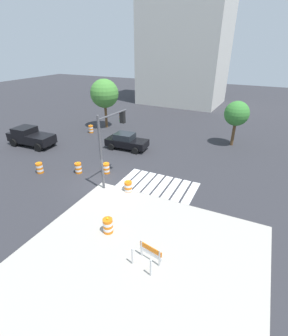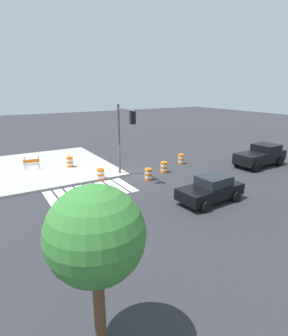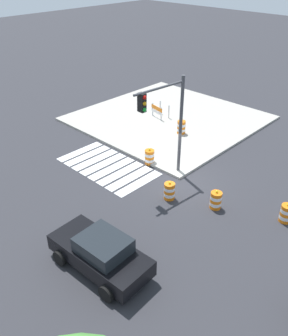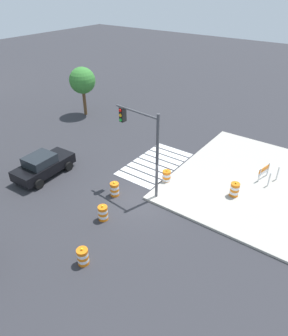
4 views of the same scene
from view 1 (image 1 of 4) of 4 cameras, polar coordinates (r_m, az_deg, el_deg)
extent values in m
plane|color=#2D2D33|center=(19.35, -9.79, -3.72)|extent=(120.00, 120.00, 0.00)
cube|color=#ADA89E|center=(12.81, -2.31, -22.09)|extent=(12.00, 12.00, 0.15)
cube|color=silver|center=(20.00, -3.63, -2.24)|extent=(0.60, 3.20, 0.02)
cube|color=silver|center=(19.68, -1.72, -2.71)|extent=(0.60, 3.20, 0.02)
cube|color=silver|center=(19.39, 0.26, -3.18)|extent=(0.60, 3.20, 0.02)
cube|color=silver|center=(19.12, 2.29, -3.67)|extent=(0.60, 3.20, 0.02)
cube|color=silver|center=(18.89, 4.38, -4.16)|extent=(0.60, 3.20, 0.02)
cube|color=silver|center=(18.67, 6.52, -4.66)|extent=(0.60, 3.20, 0.02)
cube|color=silver|center=(18.49, 8.72, -5.17)|extent=(0.60, 3.20, 0.02)
cube|color=silver|center=(18.33, 10.95, -5.68)|extent=(0.60, 3.20, 0.02)
cube|color=black|center=(25.41, -4.02, 5.98)|extent=(4.39, 2.06, 0.70)
cube|color=#1E2328|center=(25.29, -4.57, 7.43)|extent=(1.98, 1.69, 0.60)
cylinder|color=black|center=(25.81, -0.35, 5.55)|extent=(0.67, 0.27, 0.66)
cylinder|color=black|center=(24.20, -2.12, 4.04)|extent=(0.67, 0.27, 0.66)
cylinder|color=black|center=(26.91, -5.68, 6.34)|extent=(0.67, 0.27, 0.66)
cylinder|color=black|center=(25.38, -7.69, 4.92)|extent=(0.67, 0.27, 0.66)
cube|color=black|center=(27.83, -22.97, 6.18)|extent=(2.58, 2.10, 0.90)
cube|color=black|center=(29.25, -26.00, 7.15)|extent=(1.98, 2.08, 1.50)
cube|color=black|center=(30.16, -27.30, 6.80)|extent=(1.48, 1.96, 0.90)
cylinder|color=black|center=(29.47, -28.18, 5.24)|extent=(0.85, 0.33, 0.84)
cylinder|color=black|center=(30.68, -25.36, 6.63)|extent=(0.85, 0.33, 0.84)
cylinder|color=black|center=(26.99, -23.53, 4.42)|extent=(0.85, 0.33, 0.84)
cylinder|color=black|center=(28.30, -20.66, 5.94)|extent=(0.85, 0.33, 0.84)
cylinder|color=orange|center=(20.88, -8.76, -0.93)|extent=(0.56, 0.56, 0.18)
cylinder|color=white|center=(20.80, -8.79, -0.49)|extent=(0.56, 0.56, 0.18)
cylinder|color=orange|center=(20.72, -8.83, -0.05)|extent=(0.56, 0.56, 0.18)
cylinder|color=white|center=(20.64, -8.86, 0.40)|extent=(0.56, 0.56, 0.18)
cylinder|color=orange|center=(20.56, -8.90, 0.85)|extent=(0.56, 0.56, 0.18)
sphere|color=yellow|center=(20.50, -8.93, 1.22)|extent=(0.12, 0.12, 0.12)
cylinder|color=orange|center=(31.13, -12.26, 8.26)|extent=(0.56, 0.56, 0.18)
cylinder|color=white|center=(31.07, -12.29, 8.58)|extent=(0.56, 0.56, 0.18)
cylinder|color=orange|center=(31.02, -12.33, 8.89)|extent=(0.56, 0.56, 0.18)
cylinder|color=white|center=(30.97, -12.36, 9.21)|extent=(0.56, 0.56, 0.18)
cylinder|color=orange|center=(30.91, -12.39, 9.53)|extent=(0.56, 0.56, 0.18)
sphere|color=yellow|center=(30.87, -12.42, 9.79)|extent=(0.12, 0.12, 0.12)
cylinder|color=orange|center=(18.03, -3.69, -5.49)|extent=(0.56, 0.56, 0.18)
cylinder|color=white|center=(17.93, -3.70, -5.01)|extent=(0.56, 0.56, 0.18)
cylinder|color=orange|center=(17.84, -3.72, -4.52)|extent=(0.56, 0.56, 0.18)
cylinder|color=white|center=(17.74, -3.74, -4.02)|extent=(0.56, 0.56, 0.18)
cylinder|color=orange|center=(17.65, -3.75, -3.52)|extent=(0.56, 0.56, 0.18)
sphere|color=yellow|center=(17.58, -3.77, -3.10)|extent=(0.12, 0.12, 0.12)
cylinder|color=orange|center=(21.41, -15.00, -0.85)|extent=(0.56, 0.56, 0.18)
cylinder|color=white|center=(21.33, -15.06, -0.42)|extent=(0.56, 0.56, 0.18)
cylinder|color=orange|center=(21.25, -15.12, 0.01)|extent=(0.56, 0.56, 0.18)
cylinder|color=white|center=(21.17, -15.17, 0.44)|extent=(0.56, 0.56, 0.18)
cylinder|color=orange|center=(21.09, -15.23, 0.88)|extent=(0.56, 0.56, 0.18)
sphere|color=yellow|center=(21.03, -15.28, 1.25)|extent=(0.12, 0.12, 0.12)
cylinder|color=orange|center=(22.49, -23.07, -0.79)|extent=(0.56, 0.56, 0.18)
cylinder|color=white|center=(22.41, -23.15, -0.38)|extent=(0.56, 0.56, 0.18)
cylinder|color=orange|center=(22.34, -23.24, 0.03)|extent=(0.56, 0.56, 0.18)
cylinder|color=white|center=(22.27, -23.32, 0.44)|extent=(0.56, 0.56, 0.18)
cylinder|color=orange|center=(22.19, -23.40, 0.85)|extent=(0.56, 0.56, 0.18)
sphere|color=yellow|center=(22.13, -23.47, 1.20)|extent=(0.12, 0.12, 0.12)
cylinder|color=orange|center=(14.53, -8.34, -14.27)|extent=(0.56, 0.56, 0.18)
cylinder|color=white|center=(14.41, -8.39, -13.73)|extent=(0.56, 0.56, 0.18)
cylinder|color=orange|center=(14.29, -8.44, -13.18)|extent=(0.56, 0.56, 0.18)
cylinder|color=white|center=(14.18, -8.49, -12.62)|extent=(0.56, 0.56, 0.18)
cylinder|color=orange|center=(14.06, -8.54, -12.06)|extent=(0.56, 0.56, 0.18)
sphere|color=yellow|center=(13.97, -8.58, -11.58)|extent=(0.12, 0.12, 0.12)
cube|color=silver|center=(12.84, -0.57, -18.15)|extent=(0.08, 0.08, 1.00)
cube|color=silver|center=(12.47, -2.71, -19.93)|extent=(0.08, 0.08, 1.00)
cube|color=silver|center=(12.39, 3.67, -20.34)|extent=(0.08, 0.08, 1.00)
cube|color=silver|center=(12.00, 1.60, -22.31)|extent=(0.08, 0.08, 1.00)
cube|color=orange|center=(12.44, 1.57, -18.39)|extent=(1.28, 0.32, 0.28)
cube|color=white|center=(12.65, 1.55, -19.34)|extent=(1.28, 0.32, 0.20)
cylinder|color=#4C4C51|center=(17.29, -10.02, 3.21)|extent=(0.18, 0.18, 5.50)
cylinder|color=#4C4C51|center=(17.66, -7.27, 12.33)|extent=(0.41, 3.20, 0.12)
cube|color=black|center=(18.64, -5.06, 11.79)|extent=(0.38, 0.31, 0.90)
sphere|color=red|center=(18.67, -5.58, 12.74)|extent=(0.20, 0.20, 0.20)
sphere|color=#F2A514|center=(18.75, -5.54, 11.85)|extent=(0.20, 0.20, 0.20)
sphere|color=green|center=(18.83, -5.50, 10.97)|extent=(0.20, 0.20, 0.20)
cylinder|color=brown|center=(27.78, 20.15, 7.55)|extent=(0.31, 0.31, 2.57)
sphere|color=#387F33|center=(27.20, 20.88, 11.83)|extent=(2.51, 2.51, 2.51)
cylinder|color=brown|center=(32.51, -8.88, 12.03)|extent=(0.33, 0.33, 3.09)
sphere|color=#478C38|center=(31.93, -9.24, 16.83)|extent=(3.49, 3.49, 3.49)
cube|color=beige|center=(47.00, 9.76, 30.02)|extent=(14.43, 10.62, 25.07)
camera|label=2|loc=(32.18, 26.99, 19.16)|focal=29.28mm
camera|label=3|loc=(33.80, -13.06, 28.48)|focal=38.86mm
camera|label=4|loc=(22.98, -59.04, 20.56)|focal=33.00mm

